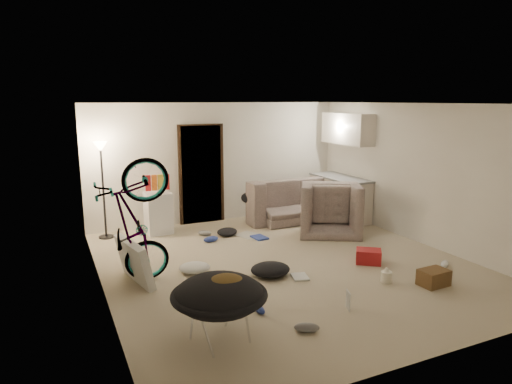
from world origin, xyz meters
name	(u,v)px	position (x,y,z in m)	size (l,w,h in m)	color
floor	(285,264)	(0.00, 0.00, -0.01)	(5.50, 6.00, 0.02)	#BCAD91
ceiling	(287,103)	(0.00, 0.00, 2.51)	(5.50, 6.00, 0.02)	white
wall_back	(218,162)	(0.00, 3.01, 1.25)	(5.50, 0.02, 2.50)	white
wall_front	(438,240)	(0.00, -3.01, 1.25)	(5.50, 0.02, 2.50)	white
wall_left	(98,203)	(-2.76, 0.00, 1.25)	(0.02, 6.00, 2.50)	white
wall_right	(422,174)	(2.76, 0.00, 1.25)	(0.02, 6.00, 2.50)	white
doorway	(201,175)	(-0.40, 2.97, 1.02)	(0.85, 0.10, 2.04)	black
door_trim	(202,175)	(-0.40, 2.94, 1.02)	(0.97, 0.04, 2.10)	black
floor_lamp	(102,169)	(-2.40, 2.65, 1.31)	(0.28, 0.28, 1.81)	black
kitchen_counter	(340,199)	(2.43, 2.00, 0.44)	(0.60, 1.50, 0.88)	silver
counter_top	(340,178)	(2.43, 2.00, 0.90)	(0.64, 1.54, 0.04)	gray
kitchen_uppers	(347,129)	(2.56, 2.00, 1.95)	(0.38, 1.40, 0.65)	silver
sofa	(294,203)	(1.53, 2.45, 0.34)	(2.32, 0.91, 0.68)	#394038
armchair	(329,212)	(1.68, 1.30, 0.37)	(1.14, 1.00, 0.74)	#394038
bicycle	(135,252)	(-2.30, 0.14, 0.48)	(0.64, 1.84, 0.97)	black
book_asset	(350,312)	(-0.09, -1.82, 0.01)	(0.17, 0.23, 0.02)	#AA191C
mini_fridge	(158,213)	(-1.42, 2.55, 0.40)	(0.47, 0.47, 0.80)	white
snack_box_0	(148,183)	(-1.59, 2.55, 1.00)	(0.10, 0.07, 0.30)	#AA191C
snack_box_1	(154,183)	(-1.47, 2.55, 1.00)	(0.10, 0.07, 0.30)	orange
snack_box_2	(161,182)	(-1.35, 2.55, 1.00)	(0.10, 0.07, 0.30)	gold
snack_box_3	(167,182)	(-1.23, 2.55, 1.00)	(0.10, 0.07, 0.30)	#AA191C
saucer_chair	(219,303)	(-1.77, -1.78, 0.44)	(1.03, 1.03, 0.73)	silver
hoodie	(224,285)	(-1.72, -1.81, 0.64)	(0.48, 0.40, 0.22)	brown
sofa_drape	(254,198)	(0.58, 2.45, 0.54)	(0.56, 0.46, 0.28)	black
tv_box	(134,262)	(-2.30, 0.24, 0.31)	(0.11, 0.94, 0.62)	silver
drink_case_a	(434,278)	(1.48, -1.63, 0.11)	(0.40, 0.28, 0.23)	brown
drink_case_b	(368,256)	(1.22, -0.53, 0.11)	(0.38, 0.28, 0.22)	#AA191C
juicer	(386,276)	(0.96, -1.26, 0.09)	(0.16, 0.16, 0.23)	white
newspaper	(249,235)	(0.11, 1.63, 0.00)	(0.39, 0.51, 0.01)	#B2AFA4
book_blue	(259,237)	(0.20, 1.39, 0.02)	(0.24, 0.32, 0.03)	#283A92
book_white	(300,277)	(-0.08, -0.61, 0.01)	(0.22, 0.29, 0.03)	silver
shoe_0	(211,239)	(-0.70, 1.56, 0.05)	(0.29, 0.12, 0.11)	#283A92
shoe_1	(205,233)	(-0.67, 1.99, 0.05)	(0.27, 0.11, 0.10)	slate
shoe_2	(259,309)	(-1.10, -1.36, 0.04)	(0.24, 0.10, 0.09)	#283A92
shoe_3	(307,328)	(-0.82, -2.01, 0.05)	(0.29, 0.12, 0.11)	slate
shoe_4	(445,264)	(2.18, -1.18, 0.05)	(0.27, 0.11, 0.10)	white
clothes_lump_a	(270,269)	(-0.44, -0.35, 0.09)	(0.59, 0.51, 0.19)	black
clothes_lump_b	(227,232)	(-0.27, 1.84, 0.07)	(0.43, 0.37, 0.13)	black
clothes_lump_c	(195,268)	(-1.42, 0.25, 0.07)	(0.47, 0.40, 0.14)	silver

